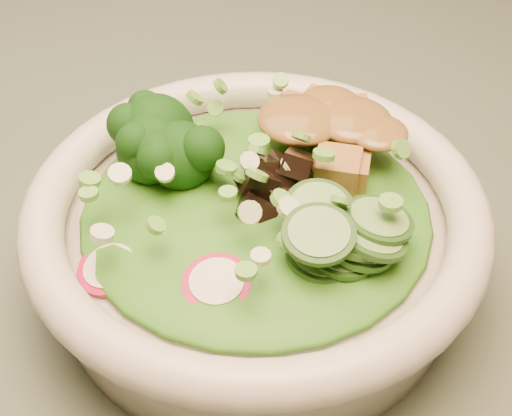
# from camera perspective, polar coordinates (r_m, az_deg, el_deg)

# --- Properties ---
(dining_table) EXTENTS (1.20, 0.80, 0.75)m
(dining_table) POSITION_cam_1_polar(r_m,az_deg,el_deg) (0.60, -3.58, -9.09)
(dining_table) COLOR black
(dining_table) RESTS_ON ground
(salad_bowl) EXTENTS (0.28, 0.28, 0.08)m
(salad_bowl) POSITION_cam_1_polar(r_m,az_deg,el_deg) (0.44, 0.00, -1.94)
(salad_bowl) COLOR silver
(salad_bowl) RESTS_ON dining_table
(lettuce_bed) EXTENTS (0.21, 0.21, 0.02)m
(lettuce_bed) POSITION_cam_1_polar(r_m,az_deg,el_deg) (0.43, -0.00, 0.10)
(lettuce_bed) COLOR #1D6615
(lettuce_bed) RESTS_ON salad_bowl
(broccoli_florets) EXTENTS (0.10, 0.09, 0.05)m
(broccoli_florets) POSITION_cam_1_polar(r_m,az_deg,el_deg) (0.45, -6.73, 4.96)
(broccoli_florets) COLOR black
(broccoli_florets) RESTS_ON salad_bowl
(radish_slices) EXTENTS (0.12, 0.06, 0.02)m
(radish_slices) POSITION_cam_1_polar(r_m,az_deg,el_deg) (0.39, -5.98, -5.01)
(radish_slices) COLOR #AD0D36
(radish_slices) RESTS_ON salad_bowl
(cucumber_slices) EXTENTS (0.08, 0.08, 0.04)m
(cucumber_slices) POSITION_cam_1_polar(r_m,az_deg,el_deg) (0.39, 7.68, -2.74)
(cucumber_slices) COLOR #77AB5F
(cucumber_slices) RESTS_ON salad_bowl
(mushroom_heap) EXTENTS (0.08, 0.08, 0.04)m
(mushroom_heap) POSITION_cam_1_polar(r_m,az_deg,el_deg) (0.43, 1.05, 2.47)
(mushroom_heap) COLOR black
(mushroom_heap) RESTS_ON salad_bowl
(tofu_cubes) EXTENTS (0.10, 0.08, 0.04)m
(tofu_cubes) POSITION_cam_1_polar(r_m,az_deg,el_deg) (0.46, 5.23, 5.50)
(tofu_cubes) COLOR olive
(tofu_cubes) RESTS_ON salad_bowl
(peanut_sauce) EXTENTS (0.07, 0.06, 0.02)m
(peanut_sauce) POSITION_cam_1_polar(r_m,az_deg,el_deg) (0.45, 5.34, 6.86)
(peanut_sauce) COLOR brown
(peanut_sauce) RESTS_ON tofu_cubes
(scallion_garnish) EXTENTS (0.20, 0.20, 0.02)m
(scallion_garnish) POSITION_cam_1_polar(r_m,az_deg,el_deg) (0.41, -0.00, 2.69)
(scallion_garnish) COLOR #64AF3E
(scallion_garnish) RESTS_ON salad_bowl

